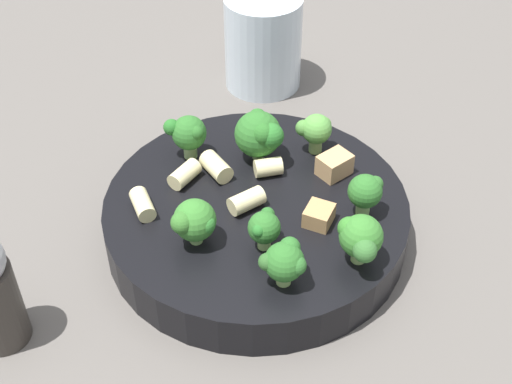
% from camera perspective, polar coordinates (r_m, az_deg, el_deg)
% --- Properties ---
extents(ground_plane, '(2.00, 2.00, 0.00)m').
position_cam_1_polar(ground_plane, '(0.56, 0.00, -3.37)').
color(ground_plane, '#5B5651').
extents(pasta_bowl, '(0.23, 0.23, 0.03)m').
position_cam_1_polar(pasta_bowl, '(0.55, 0.00, -1.89)').
color(pasta_bowl, black).
rests_on(pasta_bowl, ground_plane).
extents(broccoli_floret_0, '(0.03, 0.03, 0.03)m').
position_cam_1_polar(broccoli_floret_0, '(0.47, 2.32, -5.56)').
color(broccoli_floret_0, '#93B766').
rests_on(broccoli_floret_0, pasta_bowl).
extents(broccoli_floret_1, '(0.03, 0.02, 0.03)m').
position_cam_1_polar(broccoli_floret_1, '(0.49, 0.65, -2.87)').
color(broccoli_floret_1, '#93B766').
rests_on(broccoli_floret_1, pasta_bowl).
extents(broccoli_floret_2, '(0.03, 0.03, 0.04)m').
position_cam_1_polar(broccoli_floret_2, '(0.57, -5.78, 4.57)').
color(broccoli_floret_2, '#9EC175').
rests_on(broccoli_floret_2, pasta_bowl).
extents(broccoli_floret_3, '(0.04, 0.04, 0.04)m').
position_cam_1_polar(broccoli_floret_3, '(0.56, 0.31, 4.68)').
color(broccoli_floret_3, '#9EC175').
rests_on(broccoli_floret_3, pasta_bowl).
extents(broccoli_floret_4, '(0.03, 0.03, 0.04)m').
position_cam_1_polar(broccoli_floret_4, '(0.50, -5.17, -2.18)').
color(broccoli_floret_4, '#84AD60').
rests_on(broccoli_floret_4, pasta_bowl).
extents(broccoli_floret_5, '(0.03, 0.03, 0.03)m').
position_cam_1_polar(broccoli_floret_5, '(0.52, 8.80, 0.05)').
color(broccoli_floret_5, '#84AD60').
rests_on(broccoli_floret_5, pasta_bowl).
extents(broccoli_floret_6, '(0.03, 0.03, 0.03)m').
position_cam_1_polar(broccoli_floret_6, '(0.58, 4.79, 4.99)').
color(broccoli_floret_6, '#93B766').
rests_on(broccoli_floret_6, pasta_bowl).
extents(broccoli_floret_7, '(0.03, 0.04, 0.04)m').
position_cam_1_polar(broccoli_floret_7, '(0.49, 8.37, -3.61)').
color(broccoli_floret_7, '#93B766').
rests_on(broccoli_floret_7, pasta_bowl).
extents(rigatoni_0, '(0.02, 0.03, 0.01)m').
position_cam_1_polar(rigatoni_0, '(0.53, -9.06, -0.99)').
color(rigatoni_0, beige).
rests_on(rigatoni_0, pasta_bowl).
extents(rigatoni_1, '(0.03, 0.02, 0.01)m').
position_cam_1_polar(rigatoni_1, '(0.56, 0.98, 2.00)').
color(rigatoni_1, beige).
rests_on(rigatoni_1, pasta_bowl).
extents(rigatoni_2, '(0.02, 0.03, 0.02)m').
position_cam_1_polar(rigatoni_2, '(0.56, -2.90, 2.21)').
color(rigatoni_2, beige).
rests_on(rigatoni_2, pasta_bowl).
extents(rigatoni_3, '(0.03, 0.02, 0.01)m').
position_cam_1_polar(rigatoni_3, '(0.53, -0.66, -0.79)').
color(rigatoni_3, beige).
rests_on(rigatoni_3, pasta_bowl).
extents(rigatoni_4, '(0.03, 0.02, 0.01)m').
position_cam_1_polar(rigatoni_4, '(0.56, -5.73, 1.42)').
color(rigatoni_4, beige).
rests_on(rigatoni_4, pasta_bowl).
extents(chicken_chunk_0, '(0.03, 0.03, 0.01)m').
position_cam_1_polar(chicken_chunk_0, '(0.52, 5.05, -1.88)').
color(chicken_chunk_0, tan).
rests_on(chicken_chunk_0, pasta_bowl).
extents(chicken_chunk_1, '(0.03, 0.02, 0.02)m').
position_cam_1_polar(chicken_chunk_1, '(0.56, 6.30, 2.17)').
color(chicken_chunk_1, tan).
rests_on(chicken_chunk_1, pasta_bowl).
extents(drinking_glass, '(0.08, 0.08, 0.09)m').
position_cam_1_polar(drinking_glass, '(0.71, 0.57, 11.47)').
color(drinking_glass, silver).
rests_on(drinking_glass, ground_plane).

